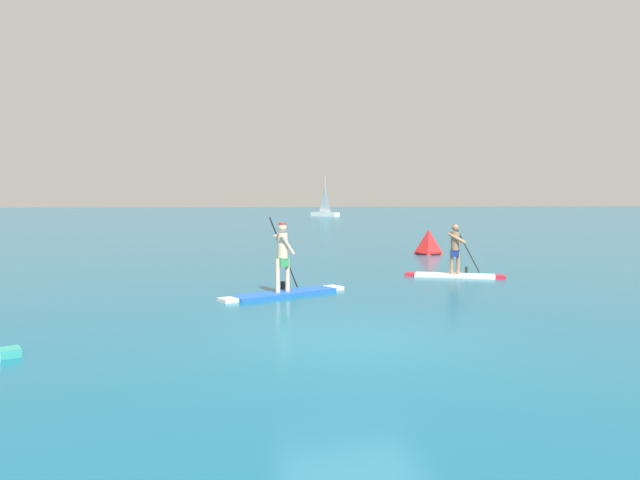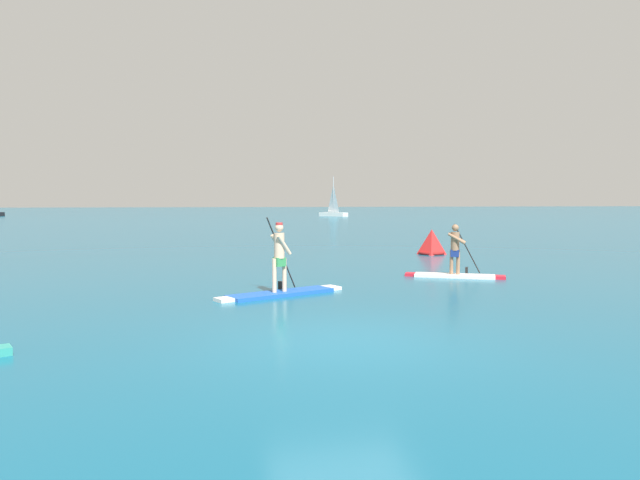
{
  "view_description": "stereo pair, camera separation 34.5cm",
  "coord_description": "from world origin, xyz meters",
  "px_view_note": "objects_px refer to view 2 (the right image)",
  "views": [
    {
      "loc": [
        -2.79,
        -9.3,
        2.36
      ],
      "look_at": [
        1.55,
        9.13,
        1.09
      ],
      "focal_mm": 32.66,
      "sensor_mm": 36.0,
      "label": 1
    },
    {
      "loc": [
        -2.45,
        -9.38,
        2.36
      ],
      "look_at": [
        1.55,
        9.13,
        1.09
      ],
      "focal_mm": 32.66,
      "sensor_mm": 36.0,
      "label": 2
    }
  ],
  "objects_px": {
    "paddleboarder_far_right": "(455,266)",
    "sailboat_right_horizon": "(333,211)",
    "paddleboarder_mid_center": "(281,280)",
    "race_marker_buoy": "(432,243)"
  },
  "relations": [
    {
      "from": "paddleboarder_mid_center",
      "to": "sailboat_right_horizon",
      "type": "bearing_deg",
      "value": 51.05
    },
    {
      "from": "paddleboarder_far_right",
      "to": "race_marker_buoy",
      "type": "bearing_deg",
      "value": 99.77
    },
    {
      "from": "paddleboarder_far_right",
      "to": "sailboat_right_horizon",
      "type": "bearing_deg",
      "value": 107.04
    },
    {
      "from": "sailboat_right_horizon",
      "to": "paddleboarder_far_right",
      "type": "bearing_deg",
      "value": 133.38
    },
    {
      "from": "paddleboarder_far_right",
      "to": "race_marker_buoy",
      "type": "xyz_separation_m",
      "value": [
        2.4,
        7.48,
        0.12
      ]
    },
    {
      "from": "paddleboarder_mid_center",
      "to": "race_marker_buoy",
      "type": "relative_size",
      "value": 2.76
    },
    {
      "from": "race_marker_buoy",
      "to": "sailboat_right_horizon",
      "type": "distance_m",
      "value": 64.21
    },
    {
      "from": "race_marker_buoy",
      "to": "paddleboarder_far_right",
      "type": "bearing_deg",
      "value": -107.8
    },
    {
      "from": "paddleboarder_far_right",
      "to": "sailboat_right_horizon",
      "type": "distance_m",
      "value": 71.99
    },
    {
      "from": "paddleboarder_mid_center",
      "to": "race_marker_buoy",
      "type": "height_order",
      "value": "paddleboarder_mid_center"
    }
  ]
}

